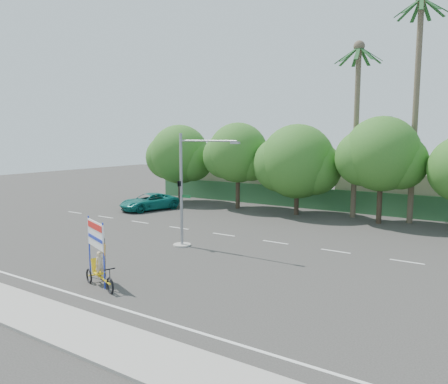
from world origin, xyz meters
The scene contains 14 objects.
ground centered at (0.00, 0.00, 0.00)m, with size 120.00×120.00×0.00m, color #33302D.
sidewalk_near centered at (0.00, -7.50, 0.06)m, with size 50.00×2.40×0.12m, color gray.
fence centered at (0.00, 21.50, 1.00)m, with size 38.00×0.08×2.00m, color #336B3D.
building_left centered at (-10.00, 26.00, 2.00)m, with size 12.00×8.00×4.00m, color beige.
building_right centered at (8.00, 26.00, 1.80)m, with size 14.00×8.00×3.60m, color beige.
tree_far_left centered at (-14.05, 18.00, 4.76)m, with size 7.14×6.00×7.96m.
tree_left centered at (-7.05, 18.00, 5.06)m, with size 6.66×5.60×8.07m.
tree_center centered at (-1.05, 18.00, 4.47)m, with size 7.62×6.40×7.85m.
tree_right centered at (5.95, 18.00, 5.24)m, with size 6.90×5.80×8.36m.
palm_tall centered at (8.00, 19.50, 10.46)m, with size 3.73×3.79×17.45m.
palm_short centered at (3.50, 19.50, 8.86)m, with size 3.73×3.79×14.45m.
traffic_signal centered at (-2.20, 3.98, 2.92)m, with size 4.72×1.10×7.00m.
trike_billboard centered at (-1.17, -3.72, 1.24)m, with size 2.94×1.42×3.08m.
pickup_truck centered at (-13.40, 12.72, 0.77)m, with size 2.54×5.52×1.53m, color #0F6E65.
Camera 1 is at (14.36, -16.84, 6.85)m, focal length 35.00 mm.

